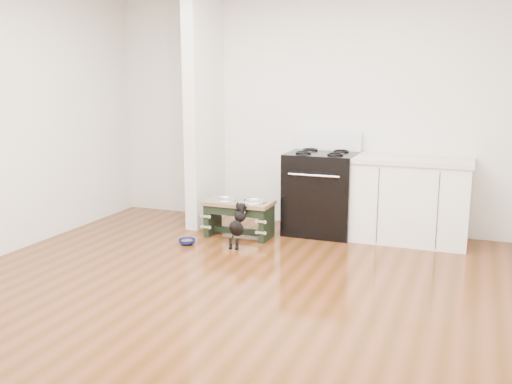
% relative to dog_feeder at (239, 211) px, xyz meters
% --- Properties ---
extents(ground, '(5.00, 5.00, 0.00)m').
position_rel_dog_feeder_xyz_m(ground, '(0.55, -1.65, -0.29)').
color(ground, '#49280D').
rests_on(ground, ground).
extents(room_shell, '(5.00, 5.00, 5.00)m').
position_rel_dog_feeder_xyz_m(room_shell, '(0.55, -1.65, 1.33)').
color(room_shell, silver).
rests_on(room_shell, ground).
extents(partition_wall, '(0.15, 0.80, 2.70)m').
position_rel_dog_feeder_xyz_m(partition_wall, '(-0.62, 0.45, 1.06)').
color(partition_wall, silver).
rests_on(partition_wall, ground).
extents(oven_range, '(0.76, 0.69, 1.14)m').
position_rel_dog_feeder_xyz_m(oven_range, '(0.80, 0.50, 0.19)').
color(oven_range, black).
rests_on(oven_range, ground).
extents(cabinet_run, '(1.24, 0.64, 0.91)m').
position_rel_dog_feeder_xyz_m(cabinet_run, '(1.78, 0.52, 0.16)').
color(cabinet_run, white).
rests_on(cabinet_run, ground).
extents(dog_feeder, '(0.74, 0.40, 0.42)m').
position_rel_dog_feeder_xyz_m(dog_feeder, '(0.00, 0.00, 0.00)').
color(dog_feeder, black).
rests_on(dog_feeder, ground).
extents(puppy, '(0.13, 0.38, 0.45)m').
position_rel_dog_feeder_xyz_m(puppy, '(0.13, -0.34, -0.04)').
color(puppy, black).
rests_on(puppy, ground).
extents(floor_bowl, '(0.22, 0.22, 0.06)m').
position_rel_dog_feeder_xyz_m(floor_bowl, '(-0.40, -0.48, -0.26)').
color(floor_bowl, '#0C1658').
rests_on(floor_bowl, ground).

